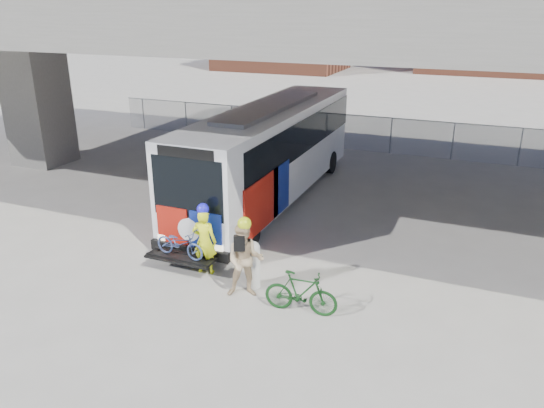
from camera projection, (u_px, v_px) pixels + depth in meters
The scene contains 9 objects.
ground at pixel (287, 240), 17.11m from camera, with size 160.00×160.00×0.00m, color #9E9991.
bus at pixel (271, 146), 20.04m from camera, with size 2.67×12.90×3.69m.
overpass at pixel (331, 23), 18.25m from camera, with size 40.00×16.00×7.95m.
chainlink_fence at pixel (372, 124), 26.97m from camera, with size 30.00×0.06×30.00m.
brick_buildings at pixel (461, 22), 56.41m from camera, with size 54.00×22.00×12.00m.
bollard at pixel (254, 263), 14.07m from camera, with size 0.34×0.34×1.32m.
cyclist_hivis at pixel (204, 240), 14.72m from camera, with size 0.76×0.56×2.09m.
cyclist_tan at pixel (245, 259), 13.52m from camera, with size 1.20×1.09×2.20m.
bike_parked at pixel (301, 293), 12.91m from camera, with size 0.52×1.84×1.10m, color #133D16.
Camera 1 is at (5.54, -14.58, 7.14)m, focal length 35.00 mm.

